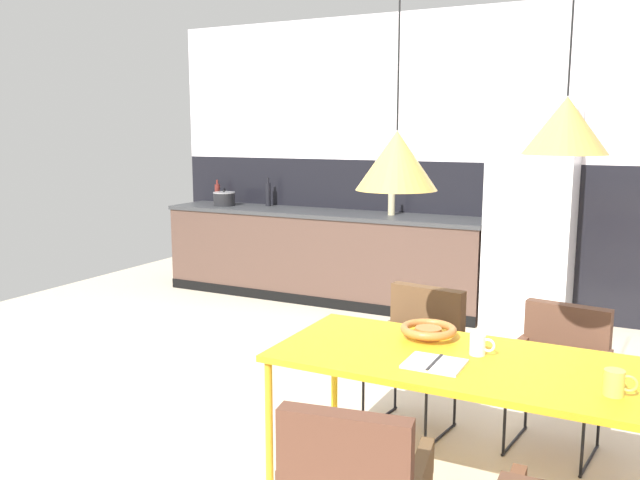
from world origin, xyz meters
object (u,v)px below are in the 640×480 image
object	(u,v)px
bottle_wine_green	(268,194)
pendant_lamp_over_table_far	(566,125)
open_book	(434,364)
bottle_spice_small	(217,193)
pendant_lamp_over_table_near	(397,160)
dining_table	(469,369)
armchair_corner_seat	(417,342)
cooking_pot	(224,199)
armchair_facing_counter	(560,361)
bottle_vinegar_dark	(391,204)
mug_wide_latte	(479,345)
refrigerator_column	(531,220)
mug_white_ceramic	(615,383)
fruit_bowl	(428,330)

from	to	relation	value
bottle_wine_green	pendant_lamp_over_table_far	distance (m)	4.82
open_book	bottle_spice_small	bearing A→B (deg)	136.36
bottle_spice_small	pendant_lamp_over_table_near	xyz separation A→B (m)	(3.40, -3.36, 0.58)
open_book	pendant_lamp_over_table_far	xyz separation A→B (m)	(0.46, 0.14, 1.02)
bottle_wine_green	dining_table	bearing A→B (deg)	-47.21
bottle_spice_small	pendant_lamp_over_table_far	size ratio (longest dim) A/B	0.22
armchair_corner_seat	cooking_pot	distance (m)	3.88
bottle_spice_small	armchair_facing_counter	bearing A→B (deg)	-31.53
armchair_facing_counter	pendant_lamp_over_table_near	world-z (taller)	pendant_lamp_over_table_near
armchair_corner_seat	open_book	world-z (taller)	armchair_corner_seat
bottle_vinegar_dark	pendant_lamp_over_table_far	world-z (taller)	pendant_lamp_over_table_far
armchair_corner_seat	pendant_lamp_over_table_far	size ratio (longest dim) A/B	0.69
dining_table	bottle_wine_green	distance (m)	4.54
armchair_corner_seat	armchair_facing_counter	size ratio (longest dim) A/B	1.04
mug_wide_latte	bottle_vinegar_dark	distance (m)	3.53
armchair_corner_seat	mug_wide_latte	xyz separation A→B (m)	(0.51, -0.68, 0.26)
dining_table	open_book	size ratio (longest dim) A/B	7.07
pendant_lamp_over_table_far	pendant_lamp_over_table_near	bearing A→B (deg)	-178.03
dining_table	open_book	xyz separation A→B (m)	(-0.12, -0.14, 0.05)
cooking_pot	pendant_lamp_over_table_near	size ratio (longest dim) A/B	0.18
cooking_pot	bottle_vinegar_dark	distance (m)	1.93
dining_table	mug_wide_latte	world-z (taller)	mug_wide_latte
refrigerator_column	mug_white_ceramic	distance (m)	3.42
bottle_spice_small	pendant_lamp_over_table_far	distance (m)	5.33
open_book	cooking_pot	bearing A→B (deg)	136.14
open_book	armchair_corner_seat	bearing A→B (deg)	112.68
refrigerator_column	pendant_lamp_over_table_near	xyz separation A→B (m)	(-0.08, -3.18, 0.65)
armchair_corner_seat	pendant_lamp_over_table_near	size ratio (longest dim) A/B	0.61
armchair_corner_seat	bottle_wine_green	xyz separation A→B (m)	(-2.58, 2.56, 0.54)
dining_table	armchair_corner_seat	distance (m)	0.92
refrigerator_column	mug_wide_latte	size ratio (longest dim) A/B	16.59
dining_table	fruit_bowl	xyz separation A→B (m)	(-0.25, 0.20, 0.09)
bottle_vinegar_dark	mug_white_ceramic	bearing A→B (deg)	-56.76
armchair_corner_seat	armchair_facing_counter	world-z (taller)	armchair_corner_seat
bottle_wine_green	bottle_spice_small	xyz separation A→B (m)	(-0.68, 0.01, -0.02)
fruit_bowl	mug_wide_latte	bearing A→B (deg)	-24.22
bottle_spice_small	pendant_lamp_over_table_far	world-z (taller)	pendant_lamp_over_table_far
pendant_lamp_over_table_near	pendant_lamp_over_table_far	distance (m)	0.71
refrigerator_column	dining_table	xyz separation A→B (m)	(0.27, -3.15, -0.27)
dining_table	armchair_corner_seat	bearing A→B (deg)	122.87
dining_table	pendant_lamp_over_table_far	world-z (taller)	pendant_lamp_over_table_far
pendant_lamp_over_table_near	pendant_lamp_over_table_far	world-z (taller)	same
armchair_facing_counter	pendant_lamp_over_table_near	xyz separation A→B (m)	(-0.64, -0.88, 1.11)
armchair_corner_seat	fruit_bowl	world-z (taller)	armchair_corner_seat
open_book	bottle_spice_small	distance (m)	5.03
refrigerator_column	armchair_corner_seat	xyz separation A→B (m)	(-0.22, -2.39, -0.44)
armchair_corner_seat	cooking_pot	size ratio (longest dim) A/B	3.40
mug_wide_latte	pendant_lamp_over_table_far	bearing A→B (deg)	-13.93
fruit_bowl	bottle_vinegar_dark	bearing A→B (deg)	114.08
cooking_pot	pendant_lamp_over_table_near	world-z (taller)	pendant_lamp_over_table_near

